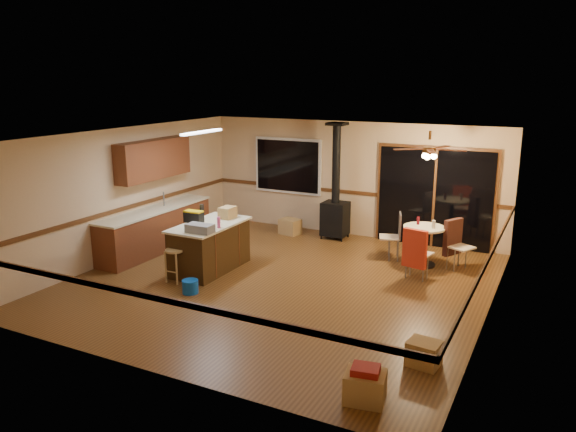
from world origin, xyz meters
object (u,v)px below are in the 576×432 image
Objects in this scene: dining_table at (424,239)px; box_under_window at (290,227)px; blue_bucket at (190,287)px; toolbox_grey at (200,228)px; chair_right at (454,238)px; chair_near at (415,248)px; box_corner_b at (424,353)px; box_corner_a at (365,387)px; bar_stool at (175,265)px; chair_left at (395,231)px; kitchen_island at (210,247)px; toolbox_black at (194,217)px; wood_stove at (335,207)px.

dining_table is 3.41m from box_under_window.
blue_bucket is at bearing -88.11° from box_under_window.
chair_right is at bearing 35.48° from toolbox_grey.
blue_bucket is 0.40× the size of chair_near.
box_corner_b reaches higher than blue_bucket.
box_corner_a is 1.18m from box_corner_b.
chair_right is at bearing 35.24° from bar_stool.
bar_stool is 0.68m from blue_bucket.
box_corner_b is at bearing -16.04° from toolbox_grey.
chair_left reaches higher than dining_table.
kitchen_island is at bearing 144.60° from box_corner_a.
chair_near is at bearing 96.97° from box_corner_a.
box_corner_a is (4.42, -2.88, -0.83)m from toolbox_black.
box_corner_a is at bearing -89.74° from chair_right.
toolbox_black is at bearing -153.16° from chair_right.
kitchen_island is at bearing 108.20° from blue_bucket.
chair_near is at bearing -27.03° from box_under_window.
toolbox_grey is at bearing -152.78° from chair_near.
bar_stool is at bearing -142.31° from dining_table.
chair_near is (3.92, 1.21, -0.40)m from toolbox_black.
chair_near reaches higher than dining_table.
bar_stool is 4.77m from box_corner_a.
bar_stool is 0.86× the size of chair_right.
chair_left is (2.56, 3.34, 0.47)m from blue_bucket.
chair_left is 1.14× the size of box_corner_a.
toolbox_black is 3.09m from box_under_window.
box_corner_b is at bearing -76.07° from dining_table.
wood_stove is at bearing 66.91° from kitchen_island.
toolbox_grey is 0.81m from bar_stool.
box_under_window reaches higher than box_corner_a.
box_under_window is at bearing 123.60° from box_corner_a.
dining_table is at bearing 96.45° from box_corner_a.
kitchen_island reaches higher than blue_bucket.
bar_stool is 4.71m from dining_table.
box_corner_b is (0.90, -2.98, -0.44)m from chair_near.
kitchen_island is at bearing 158.12° from box_corner_b.
blue_bucket is at bearing -71.80° from kitchen_island.
toolbox_black is 0.50× the size of chair_near.
kitchen_island is 2.40× the size of chair_right.
box_corner_b is (0.40, 1.11, -0.01)m from box_corner_a.
toolbox_grey reaches higher than dining_table.
wood_stove reaches higher than box_corner_b.
chair_near is 4.14m from box_corner_a.
toolbox_black is 4.94m from chair_right.
wood_stove reaches higher than toolbox_grey.
chair_left is 5.25m from box_corner_a.
box_under_window is at bearing 165.46° from chair_left.
box_corner_a is at bearing -64.86° from wood_stove.
kitchen_island is 3.72× the size of box_corner_a.
bar_stool is 0.76× the size of dining_table.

